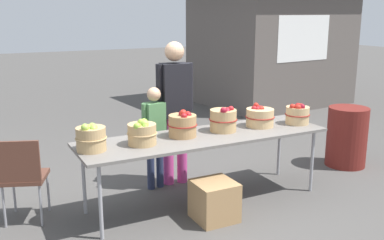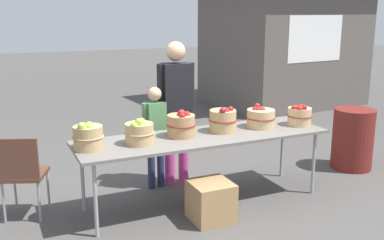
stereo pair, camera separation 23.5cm
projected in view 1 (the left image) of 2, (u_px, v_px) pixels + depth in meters
ground_plane at (205, 201)px, 4.88m from camera, size 40.00×40.00×0.00m
market_table at (205, 139)px, 4.71m from camera, size 2.70×0.76×0.75m
apple_basket_green_0 at (91, 138)px, 4.15m from camera, size 0.30×0.30×0.28m
apple_basket_green_1 at (142, 133)px, 4.34m from camera, size 0.30×0.30×0.26m
apple_basket_red_0 at (183, 125)px, 4.63m from camera, size 0.31×0.31×0.29m
apple_basket_red_1 at (223, 120)px, 4.83m from camera, size 0.31×0.31×0.29m
apple_basket_red_2 at (260, 117)px, 5.04m from camera, size 0.33×0.33×0.26m
apple_basket_red_3 at (298, 114)px, 5.15m from camera, size 0.29×0.29×0.25m
vendor_adult at (175, 102)px, 5.18m from camera, size 0.45×0.25×1.69m
child_customer at (155, 130)px, 5.09m from camera, size 0.31×0.18×1.20m
food_kiosk at (271, 41)px, 9.99m from camera, size 3.77×3.23×2.74m
folding_chair at (22, 173)px, 4.28m from camera, size 0.52×0.52×0.86m
trash_barrel at (347, 137)px, 5.94m from camera, size 0.52×0.52×0.79m
produce_crate at (214, 201)px, 4.41m from camera, size 0.39×0.39×0.39m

